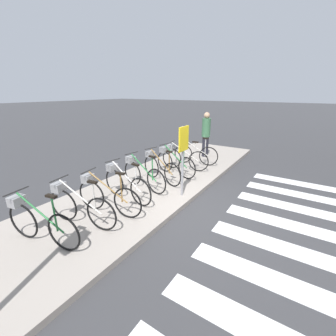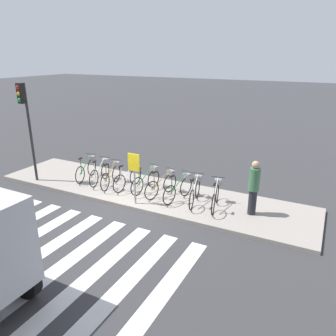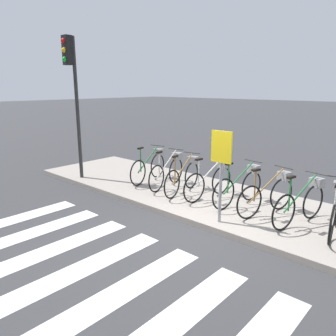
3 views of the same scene
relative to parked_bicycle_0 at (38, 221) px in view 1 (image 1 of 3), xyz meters
name	(u,v)px [view 1 (image 1 of 3)]	position (x,y,z in m)	size (l,w,h in m)	color
ground_plane	(187,206)	(2.83, -1.46, -0.57)	(120.00, 120.00, 0.00)	#38383A
sidewalk	(142,191)	(2.83, -0.03, -0.51)	(12.39, 2.86, 0.12)	#9E9389
parked_bicycle_0	(38,221)	(0.00, 0.00, 0.00)	(0.50, 1.64, 1.02)	black
parked_bicycle_1	(78,204)	(0.76, -0.07, 0.00)	(0.48, 1.64, 1.02)	black
parked_bicycle_2	(105,194)	(1.38, -0.17, 0.00)	(0.46, 1.65, 1.02)	black
parked_bicycle_3	(124,182)	(2.11, -0.05, 0.00)	(0.46, 1.66, 1.02)	black
parked_bicycle_4	(141,173)	(2.87, 0.02, 0.00)	(0.46, 1.65, 1.02)	black
parked_bicycle_5	(159,167)	(3.59, -0.08, 0.00)	(0.59, 1.62, 1.02)	black
parked_bicycle_6	(173,161)	(4.30, -0.14, 0.00)	(0.52, 1.64, 1.02)	black
parked_bicycle_7	(182,157)	(4.90, -0.14, 0.00)	(0.48, 1.64, 1.02)	black
parked_bicycle_8	(193,152)	(5.66, -0.17, 0.00)	(0.50, 1.64, 1.02)	black
pedestrian	(206,133)	(6.87, -0.11, 0.51)	(0.34, 0.34, 1.80)	#23232D
sign_post	(183,150)	(3.08, -1.17, 0.78)	(0.44, 0.07, 1.80)	#99999E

